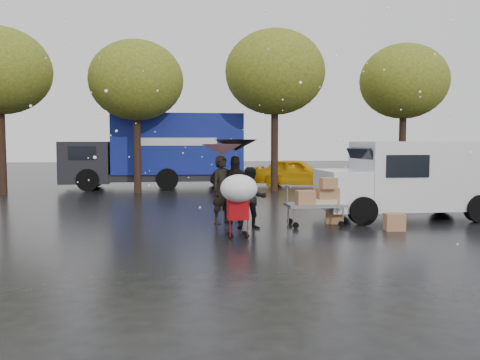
{
  "coord_description": "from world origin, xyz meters",
  "views": [
    {
      "loc": [
        -2.1,
        -12.17,
        2.19
      ],
      "look_at": [
        -0.29,
        1.0,
        1.19
      ],
      "focal_mm": 38.0,
      "sensor_mm": 36.0,
      "label": 1
    }
  ],
  "objects": [
    {
      "name": "tree_row",
      "position": [
        -0.47,
        10.0,
        5.02
      ],
      "size": [
        21.6,
        4.4,
        7.12
      ],
      "color": "black",
      "rests_on": "ground"
    },
    {
      "name": "umbrella_pink",
      "position": [
        -0.73,
        1.28,
        1.99
      ],
      "size": [
        1.12,
        1.12,
        2.14
      ],
      "color": "#4C4C4C",
      "rests_on": "ground"
    },
    {
      "name": "person_black",
      "position": [
        -0.35,
        1.35,
        0.91
      ],
      "size": [
        1.11,
        0.58,
        1.82
      ],
      "primitive_type": "imported",
      "rotation": [
        0.0,
        0.0,
        3.01
      ],
      "color": "black",
      "rests_on": "ground"
    },
    {
      "name": "box_ground_far",
      "position": [
        2.27,
        0.92,
        0.18
      ],
      "size": [
        0.53,
        0.45,
        0.35
      ],
      "primitive_type": "cube",
      "rotation": [
        0.0,
        0.0,
        -0.25
      ],
      "color": "#986642",
      "rests_on": "ground"
    },
    {
      "name": "person_middle",
      "position": [
        -0.08,
        0.35,
        0.78
      ],
      "size": [
        0.8,
        0.64,
        1.56
      ],
      "primitive_type": "imported",
      "rotation": [
        0.0,
        0.0,
        -0.07
      ],
      "color": "black",
      "rests_on": "ground"
    },
    {
      "name": "vendor_cart",
      "position": [
        1.72,
        0.57,
        0.73
      ],
      "size": [
        1.52,
        0.8,
        1.27
      ],
      "color": "slate",
      "rests_on": "ground"
    },
    {
      "name": "yellow_taxi",
      "position": [
        4.02,
        11.97,
        0.69
      ],
      "size": [
        4.38,
        3.14,
        1.39
      ],
      "primitive_type": "imported",
      "rotation": [
        0.0,
        0.0,
        1.15
      ],
      "color": "#EFAC0C",
      "rests_on": "ground"
    },
    {
      "name": "white_van",
      "position": [
        4.73,
        1.48,
        1.16
      ],
      "size": [
        4.91,
        2.18,
        2.2
      ],
      "color": "silver",
      "rests_on": "ground"
    },
    {
      "name": "person_pink",
      "position": [
        -0.73,
        1.28,
        0.91
      ],
      "size": [
        0.79,
        0.74,
        1.82
      ],
      "primitive_type": "imported",
      "rotation": [
        0.0,
        0.0,
        0.61
      ],
      "color": "black",
      "rests_on": "ground"
    },
    {
      "name": "ground",
      "position": [
        0.0,
        0.0,
        0.0
      ],
      "size": [
        90.0,
        90.0,
        0.0
      ],
      "primitive_type": "plane",
      "color": "black",
      "rests_on": "ground"
    },
    {
      "name": "blue_truck",
      "position": [
        -2.58,
        12.15,
        1.76
      ],
      "size": [
        8.3,
        2.6,
        3.5
      ],
      "color": "navy",
      "rests_on": "ground"
    },
    {
      "name": "box_ground_near",
      "position": [
        3.39,
        -0.35,
        0.21
      ],
      "size": [
        0.51,
        0.43,
        0.42
      ],
      "primitive_type": "cube",
      "rotation": [
        0.0,
        0.0,
        -0.13
      ],
      "color": "#986642",
      "rests_on": "ground"
    },
    {
      "name": "shopping_cart",
      "position": [
        -0.58,
        -0.91,
        1.06
      ],
      "size": [
        0.84,
        0.84,
        1.46
      ],
      "color": "#9D090E",
      "rests_on": "ground"
    },
    {
      "name": "umbrella_black",
      "position": [
        -0.35,
        1.35,
        2.1
      ],
      "size": [
        1.16,
        1.16,
        2.26
      ],
      "color": "#4C4C4C",
      "rests_on": "ground"
    }
  ]
}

